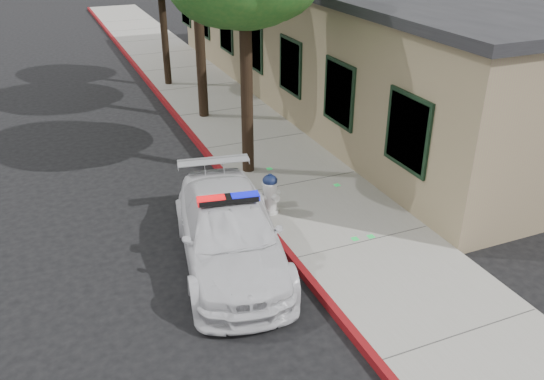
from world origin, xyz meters
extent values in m
plane|color=black|center=(0.00, 0.00, 0.00)|extent=(120.00, 120.00, 0.00)
cube|color=gray|center=(1.60, 3.00, 0.07)|extent=(3.20, 60.00, 0.15)
cube|color=maroon|center=(0.06, 3.00, 0.08)|extent=(0.14, 60.00, 0.16)
cube|color=#8C725C|center=(6.70, 9.00, 2.00)|extent=(7.00, 20.00, 4.00)
cube|color=black|center=(3.17, 1.00, 1.95)|extent=(0.08, 1.48, 1.68)
cube|color=black|center=(3.17, 4.00, 1.95)|extent=(0.08, 1.48, 1.68)
cube|color=black|center=(3.17, 7.00, 1.95)|extent=(0.08, 1.48, 1.68)
cube|color=black|center=(3.17, 10.00, 1.95)|extent=(0.08, 1.48, 1.68)
cube|color=black|center=(3.17, 13.00, 1.95)|extent=(0.08, 1.48, 1.68)
cube|color=black|center=(3.17, 16.00, 1.95)|extent=(0.08, 1.48, 1.68)
cube|color=black|center=(3.17, 19.00, 1.95)|extent=(0.08, 1.48, 1.68)
imported|color=silver|center=(-1.04, 0.58, 0.67)|extent=(2.66, 4.87, 1.34)
cube|color=black|center=(-1.04, 0.58, 1.40)|extent=(1.23, 0.49, 0.10)
cube|color=red|center=(-1.36, 0.64, 1.40)|extent=(0.55, 0.33, 0.11)
cube|color=#0C10D5|center=(-0.73, 0.53, 1.40)|extent=(0.55, 0.33, 0.11)
cylinder|color=white|center=(0.35, 1.90, 0.18)|extent=(0.38, 0.38, 0.07)
cylinder|color=white|center=(0.35, 1.90, 0.53)|extent=(0.32, 0.32, 0.62)
cylinder|color=white|center=(0.35, 1.90, 0.86)|extent=(0.36, 0.36, 0.05)
ellipsoid|color=#10193A|center=(0.35, 1.90, 0.93)|extent=(0.33, 0.33, 0.25)
cylinder|color=#10193A|center=(0.35, 1.90, 1.04)|extent=(0.08, 0.08, 0.07)
cylinder|color=white|center=(0.16, 1.84, 0.56)|extent=(0.16, 0.16, 0.12)
cylinder|color=white|center=(0.54, 1.95, 0.56)|extent=(0.16, 0.16, 0.12)
cylinder|color=white|center=(0.40, 1.71, 0.58)|extent=(0.19, 0.17, 0.16)
cylinder|color=black|center=(0.70, 4.18, 2.20)|extent=(0.30, 0.30, 4.10)
cylinder|color=black|center=(0.88, 8.72, 2.34)|extent=(0.31, 0.31, 4.38)
cylinder|color=black|center=(0.70, 12.84, 1.90)|extent=(0.26, 0.26, 3.50)
camera|label=1|loc=(-3.90, -8.21, 6.26)|focal=37.00mm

